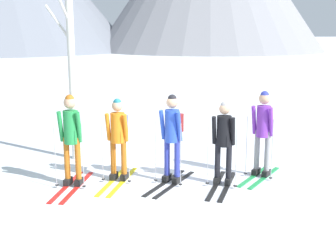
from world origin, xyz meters
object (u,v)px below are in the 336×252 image
skier_in_orange (118,135)px  skier_in_green (71,136)px  skier_in_black (224,139)px  skier_in_purple (263,130)px  birch_tree_tall (71,56)px  skier_in_blue (172,133)px

skier_in_orange → skier_in_green: bearing=-165.9°
skier_in_black → skier_in_orange: bearing=165.6°
skier_in_purple → birch_tree_tall: 4.53m
skier_in_blue → skier_in_black: 1.00m
skier_in_green → skier_in_black: skier_in_green is taller
skier_in_blue → skier_in_black: bearing=-14.0°
skier_in_orange → skier_in_purple: bearing=-2.7°
skier_in_green → skier_in_blue: 1.94m
skier_in_blue → birch_tree_tall: birch_tree_tall is taller
skier_in_green → birch_tree_tall: bearing=93.2°
skier_in_green → skier_in_blue: skier_in_green is taller
skier_in_green → skier_in_purple: (3.81, 0.09, -0.00)m
skier_in_black → birch_tree_tall: size_ratio=0.36×
skier_in_orange → skier_in_purple: (2.92, -0.14, 0.06)m
skier_in_blue → skier_in_green: bearing=178.5°
skier_in_green → skier_in_black: (2.90, -0.29, -0.07)m
birch_tree_tall → skier_in_orange: bearing=-59.1°
skier_in_green → birch_tree_tall: (-0.10, 1.89, 1.40)m
skier_in_green → birch_tree_tall: birch_tree_tall is taller
skier_in_green → skier_in_orange: 0.92m
skier_in_black → birch_tree_tall: 3.99m
skier_in_blue → skier_in_purple: 1.88m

